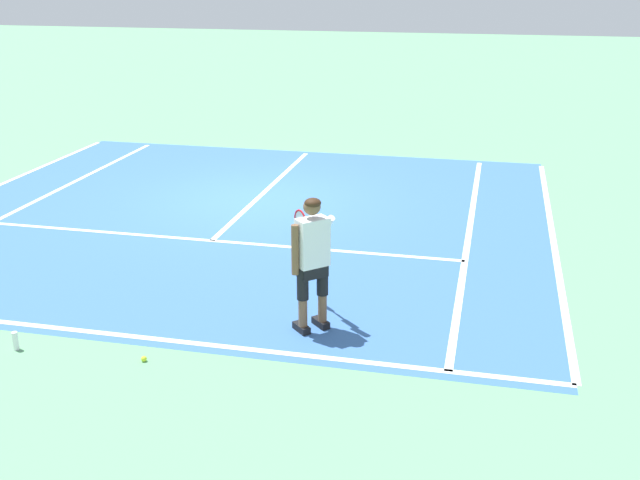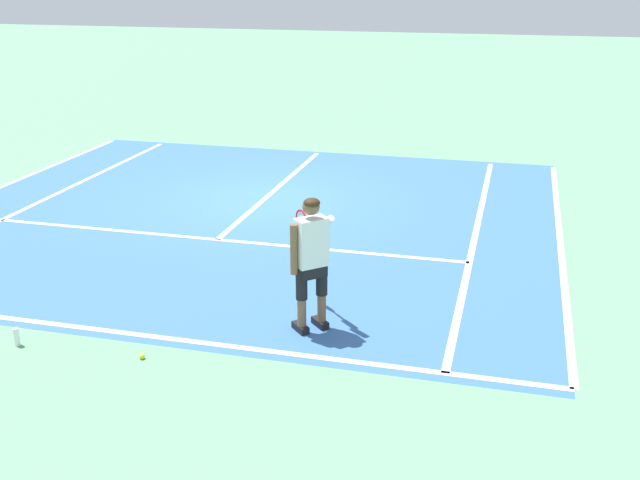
% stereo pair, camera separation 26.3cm
% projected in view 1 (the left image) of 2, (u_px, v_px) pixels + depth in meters
% --- Properties ---
extents(ground_plane, '(80.00, 80.00, 0.00)m').
position_uv_depth(ground_plane, '(256.00, 199.00, 14.92)').
color(ground_plane, '#609E70').
extents(court_inner_surface, '(10.98, 10.30, 0.00)m').
position_uv_depth(court_inner_surface, '(240.00, 215.00, 14.01)').
color(court_inner_surface, '#3866A8').
rests_on(court_inner_surface, ground).
extents(line_baseline, '(10.98, 0.10, 0.01)m').
position_uv_depth(line_baseline, '(111.00, 334.00, 9.47)').
color(line_baseline, white).
rests_on(line_baseline, ground).
extents(line_service, '(8.23, 0.10, 0.01)m').
position_uv_depth(line_service, '(212.00, 241.00, 12.68)').
color(line_service, white).
rests_on(line_service, ground).
extents(line_centre_service, '(0.10, 6.40, 0.01)m').
position_uv_depth(line_centre_service, '(268.00, 189.00, 15.61)').
color(line_centre_service, white).
rests_on(line_centre_service, ground).
extents(line_singles_left, '(0.10, 9.90, 0.01)m').
position_uv_depth(line_singles_left, '(38.00, 200.00, 14.88)').
color(line_singles_left, white).
rests_on(line_singles_left, ground).
extents(line_singles_right, '(0.10, 9.90, 0.01)m').
position_uv_depth(line_singles_right, '(469.00, 231.00, 13.13)').
color(line_singles_right, white).
rests_on(line_singles_right, ground).
extents(line_doubles_right, '(0.10, 9.90, 0.01)m').
position_uv_depth(line_doubles_right, '(553.00, 237.00, 12.84)').
color(line_doubles_right, white).
rests_on(line_doubles_right, ground).
extents(tennis_player, '(0.73, 1.16, 1.71)m').
position_uv_depth(tennis_player, '(312.00, 255.00, 9.27)').
color(tennis_player, black).
rests_on(tennis_player, ground).
extents(tennis_ball_near_feet, '(0.07, 0.07, 0.07)m').
position_uv_depth(tennis_ball_near_feet, '(144.00, 359.00, 8.81)').
color(tennis_ball_near_feet, '#CCE02D').
rests_on(tennis_ball_near_feet, ground).
extents(water_bottle, '(0.07, 0.07, 0.23)m').
position_uv_depth(water_bottle, '(15.00, 341.00, 9.05)').
color(water_bottle, white).
rests_on(water_bottle, ground).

